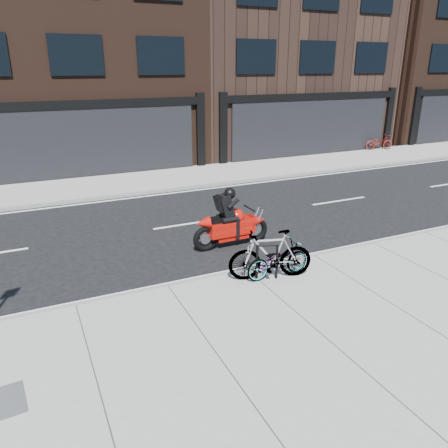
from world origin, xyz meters
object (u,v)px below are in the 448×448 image
bike_rack (267,258)px  motorcycle (235,222)px  bicycle_front (278,260)px  bicycle_rear (270,255)px  bicycle_far (379,142)px

bike_rack → motorcycle: (0.34, 2.39, 0.05)m
bicycle_front → bicycle_rear: 0.26m
bicycle_front → bicycle_far: 18.18m
motorcycle → bicycle_far: motorcycle is taller
bicycle_front → motorcycle: size_ratio=0.70×
bicycle_front → motorcycle: motorcycle is taller
bicycle_front → motorcycle: bearing=-2.7°
bicycle_rear → motorcycle: (0.25, 2.39, -0.02)m
bicycle_rear → motorcycle: size_ratio=0.85×
bicycle_rear → motorcycle: 2.40m
bicycle_front → bicycle_rear: (-0.20, 0.00, 0.17)m
motorcycle → bicycle_far: bearing=32.8°
bicycle_rear → bicycle_far: (14.20, 11.60, -0.15)m
bicycle_far → motorcycle: bearing=136.9°
bike_rack → bicycle_front: size_ratio=0.54×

